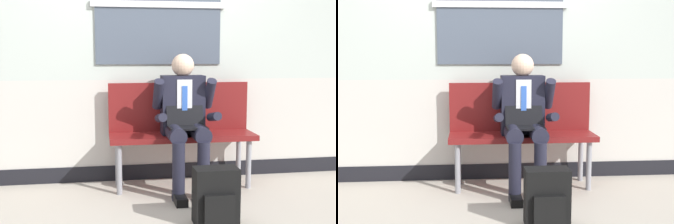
{
  "view_description": "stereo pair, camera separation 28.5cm",
  "coord_description": "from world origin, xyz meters",
  "views": [
    {
      "loc": [
        -0.43,
        -3.55,
        1.27
      ],
      "look_at": [
        0.17,
        0.22,
        0.75
      ],
      "focal_mm": 46.46,
      "sensor_mm": 36.0,
      "label": 1
    },
    {
      "loc": [
        -0.15,
        -3.58,
        1.27
      ],
      "look_at": [
        0.17,
        0.22,
        0.75
      ],
      "focal_mm": 46.46,
      "sensor_mm": 36.0,
      "label": 2
    }
  ],
  "objects": [
    {
      "name": "bench_with_person",
      "position": [
        0.34,
        0.5,
        0.58
      ],
      "size": [
        1.37,
        0.42,
        0.98
      ],
      "color": "maroon",
      "rests_on": "ground"
    },
    {
      "name": "backpack",
      "position": [
        0.41,
        -0.53,
        0.21
      ],
      "size": [
        0.33,
        0.22,
        0.43
      ],
      "color": "black",
      "rests_on": "ground"
    },
    {
      "name": "ground_plane",
      "position": [
        0.0,
        0.0,
        0.0
      ],
      "size": [
        18.0,
        18.0,
        0.0
      ],
      "primitive_type": "plane",
      "color": "#B2A899"
    },
    {
      "name": "station_wall",
      "position": [
        0.0,
        0.77,
        1.52
      ],
      "size": [
        5.2,
        0.17,
        3.05
      ],
      "color": "beige",
      "rests_on": "ground"
    },
    {
      "name": "person_seated",
      "position": [
        0.34,
        0.29,
        0.68
      ],
      "size": [
        0.57,
        0.7,
        1.26
      ],
      "color": "#1E1E2D",
      "rests_on": "ground"
    }
  ]
}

